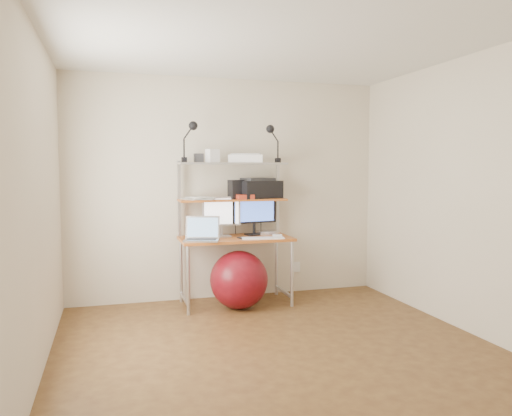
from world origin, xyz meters
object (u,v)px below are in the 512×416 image
at_px(monitor_black, 254,211).
at_px(printer, 258,189).
at_px(exercise_ball, 239,280).
at_px(monitor_silver, 221,214).
at_px(laptop, 202,235).

relative_size(monitor_black, printer, 0.97).
distance_m(monitor_black, exercise_ball, 0.81).
relative_size(monitor_silver, printer, 0.85).
relative_size(monitor_black, exercise_ball, 0.87).
distance_m(monitor_black, laptop, 0.72).
xyz_separation_m(monitor_silver, printer, (0.44, 0.08, 0.27)).
bearing_deg(laptop, exercise_ball, 9.60).
distance_m(monitor_silver, monitor_black, 0.39).
relative_size(monitor_silver, exercise_ball, 0.76).
bearing_deg(monitor_black, exercise_ball, -139.49).
relative_size(monitor_silver, monitor_black, 0.87).
bearing_deg(laptop, monitor_silver, 58.24).
bearing_deg(monitor_silver, printer, 10.79).
height_order(laptop, printer, printer).
xyz_separation_m(monitor_black, laptop, (-0.64, -0.26, -0.22)).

